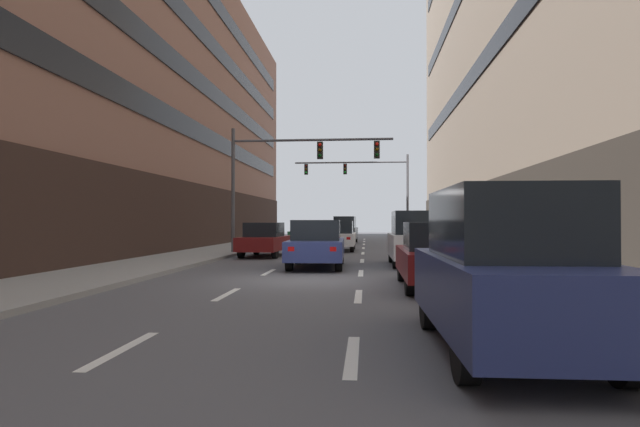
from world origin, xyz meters
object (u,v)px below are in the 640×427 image
(traffic_signal_0, at_px, (288,165))
(car_driving_1, at_px, (303,233))
(car_driving_4, at_px, (265,240))
(traffic_signal_1, at_px, (369,180))
(car_parked_0, at_px, (505,270))
(car_parked_1, at_px, (438,256))
(car_driving_3, at_px, (317,244))
(car_driving_0, at_px, (345,230))
(car_driving_2, at_px, (338,236))
(car_parked_2, at_px, (414,238))

(traffic_signal_0, bearing_deg, car_driving_1, 94.00)
(car_driving_4, bearing_deg, traffic_signal_1, 73.35)
(car_parked_0, relative_size, car_parked_1, 0.99)
(car_parked_0, xyz_separation_m, car_parked_1, (-0.00, 6.15, -0.23))
(car_driving_3, relative_size, car_driving_4, 1.06)
(car_driving_0, distance_m, car_driving_4, 15.11)
(car_driving_1, height_order, car_parked_0, car_parked_0)
(car_parked_0, bearing_deg, car_parked_1, 90.00)
(traffic_signal_0, bearing_deg, car_driving_2, 59.70)
(car_driving_0, height_order, car_parked_2, car_parked_2)
(car_parked_0, bearing_deg, car_driving_2, 98.82)
(car_driving_2, bearing_deg, traffic_signal_0, -120.30)
(traffic_signal_0, height_order, traffic_signal_1, traffic_signal_1)
(car_driving_0, relative_size, car_driving_3, 0.91)
(car_parked_0, height_order, traffic_signal_1, traffic_signal_1)
(traffic_signal_0, relative_size, traffic_signal_1, 0.89)
(car_driving_4, bearing_deg, car_parked_1, -58.45)
(car_driving_1, distance_m, car_driving_3, 20.13)
(car_driving_1, xyz_separation_m, car_driving_2, (3.19, -9.60, 0.06))
(car_driving_0, relative_size, car_driving_4, 0.97)
(car_driving_2, xyz_separation_m, car_parked_1, (3.38, -15.62, -0.01))
(car_parked_2, relative_size, traffic_signal_1, 0.47)
(car_driving_2, height_order, car_parked_2, car_parked_2)
(car_driving_1, bearing_deg, car_driving_0, 4.81)
(car_driving_2, height_order, traffic_signal_0, traffic_signal_0)
(car_driving_2, height_order, car_driving_3, car_driving_3)
(car_driving_1, bearing_deg, car_parked_0, -78.18)
(car_driving_2, relative_size, traffic_signal_0, 0.56)
(car_driving_4, bearing_deg, traffic_signal_0, 47.77)
(car_driving_3, distance_m, car_parked_0, 12.02)
(car_driving_1, xyz_separation_m, traffic_signal_1, (4.96, 2.15, 4.17))
(car_parked_0, relative_size, traffic_signal_1, 0.49)
(traffic_signal_1, bearing_deg, car_parked_2, -85.62)
(car_parked_0, relative_size, car_parked_2, 1.03)
(car_driving_3, height_order, car_parked_0, car_parked_0)
(car_driving_3, bearing_deg, car_parked_1, -56.05)
(car_driving_2, xyz_separation_m, car_parked_2, (3.38, -9.18, 0.19))
(car_parked_1, height_order, traffic_signal_0, traffic_signal_0)
(car_driving_0, distance_m, car_driving_3, 20.17)
(car_driving_4, height_order, car_parked_2, car_parked_2)
(car_driving_3, relative_size, traffic_signal_1, 0.51)
(car_driving_2, bearing_deg, car_parked_1, -77.80)
(car_driving_3, bearing_deg, car_parked_0, -72.67)
(car_driving_4, relative_size, traffic_signal_1, 0.48)
(car_driving_0, height_order, car_driving_2, car_driving_0)
(car_driving_3, bearing_deg, traffic_signal_1, 84.88)
(car_driving_2, bearing_deg, traffic_signal_1, 81.41)
(car_driving_1, distance_m, car_parked_2, 19.89)
(car_driving_1, relative_size, car_parked_0, 0.95)
(car_parked_0, distance_m, traffic_signal_0, 19.09)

